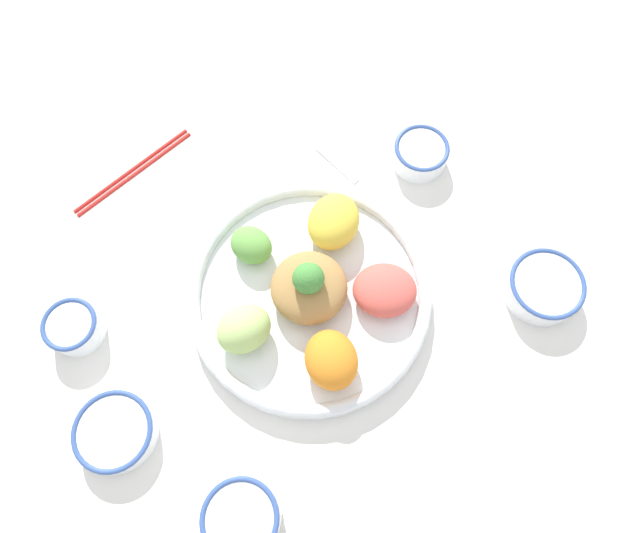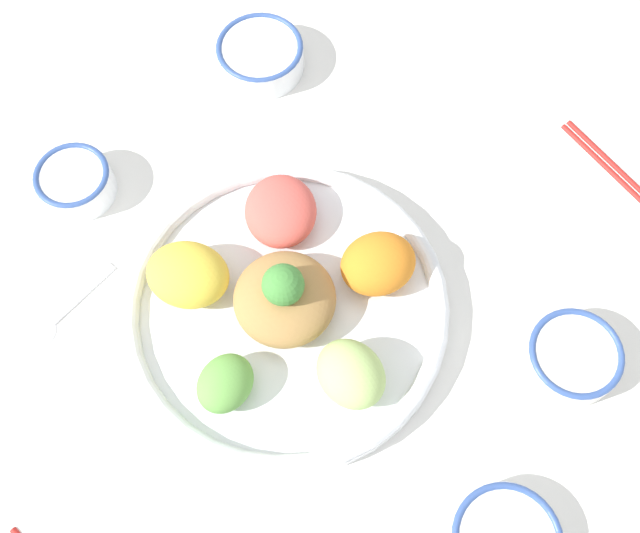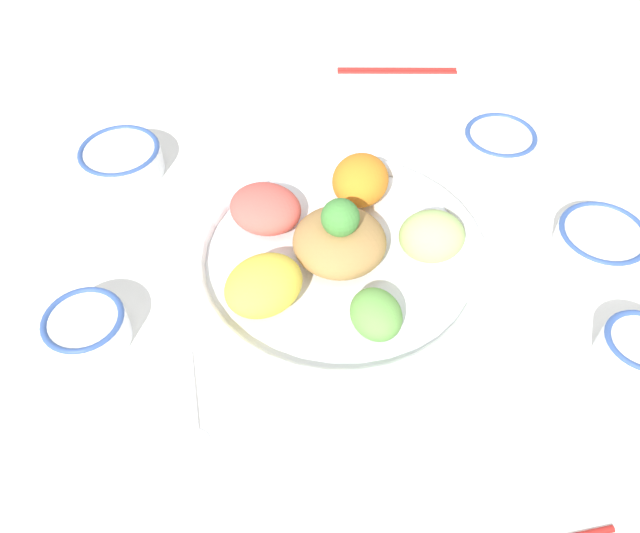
{
  "view_description": "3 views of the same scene",
  "coord_description": "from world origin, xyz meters",
  "px_view_note": "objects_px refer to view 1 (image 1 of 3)",
  "views": [
    {
      "loc": [
        -0.08,
        0.27,
        0.8
      ],
      "look_at": [
        0.01,
        -0.0,
        0.03
      ],
      "focal_mm": 30.0,
      "sensor_mm": 36.0,
      "label": 1
    },
    {
      "loc": [
        0.3,
        0.15,
        0.82
      ],
      "look_at": [
        -0.01,
        0.07,
        0.09
      ],
      "focal_mm": 42.0,
      "sensor_mm": 36.0,
      "label": 2
    },
    {
      "loc": [
        0.4,
        -0.31,
        0.6
      ],
      "look_at": [
        0.02,
        -0.0,
        0.04
      ],
      "focal_mm": 35.0,
      "sensor_mm": 36.0,
      "label": 3
    }
  ],
  "objects_px": {
    "sauce_bowl_dark": "(73,327)",
    "sauce_bowl_far": "(544,287)",
    "chopsticks_pair_near": "(133,171)",
    "salad_platter": "(311,292)",
    "rice_bowl_plain": "(115,432)",
    "rice_bowl_blue": "(239,517)",
    "serving_spoon_main": "(322,150)",
    "sauce_bowl_red": "(420,153)"
  },
  "relations": [
    {
      "from": "sauce_bowl_red",
      "to": "chopsticks_pair_near",
      "type": "height_order",
      "value": "sauce_bowl_red"
    },
    {
      "from": "salad_platter",
      "to": "chopsticks_pair_near",
      "type": "xyz_separation_m",
      "value": [
        0.36,
        -0.12,
        -0.02
      ]
    },
    {
      "from": "sauce_bowl_far",
      "to": "serving_spoon_main",
      "type": "bearing_deg",
      "value": -18.75
    },
    {
      "from": "sauce_bowl_far",
      "to": "serving_spoon_main",
      "type": "distance_m",
      "value": 0.43
    },
    {
      "from": "rice_bowl_blue",
      "to": "serving_spoon_main",
      "type": "bearing_deg",
      "value": -82.39
    },
    {
      "from": "salad_platter",
      "to": "chopsticks_pair_near",
      "type": "distance_m",
      "value": 0.38
    },
    {
      "from": "chopsticks_pair_near",
      "to": "sauce_bowl_far",
      "type": "bearing_deg",
      "value": -61.0
    },
    {
      "from": "rice_bowl_blue",
      "to": "sauce_bowl_dark",
      "type": "height_order",
      "value": "sauce_bowl_dark"
    },
    {
      "from": "salad_platter",
      "to": "chopsticks_pair_near",
      "type": "bearing_deg",
      "value": -17.96
    },
    {
      "from": "sauce_bowl_dark",
      "to": "rice_bowl_plain",
      "type": "relative_size",
      "value": 0.73
    },
    {
      "from": "rice_bowl_blue",
      "to": "serving_spoon_main",
      "type": "height_order",
      "value": "rice_bowl_blue"
    },
    {
      "from": "sauce_bowl_far",
      "to": "chopsticks_pair_near",
      "type": "bearing_deg",
      "value": 0.38
    },
    {
      "from": "sauce_bowl_dark",
      "to": "sauce_bowl_far",
      "type": "height_order",
      "value": "sauce_bowl_dark"
    },
    {
      "from": "sauce_bowl_dark",
      "to": "sauce_bowl_red",
      "type": "bearing_deg",
      "value": -132.33
    },
    {
      "from": "rice_bowl_plain",
      "to": "chopsticks_pair_near",
      "type": "relative_size",
      "value": 0.53
    },
    {
      "from": "rice_bowl_blue",
      "to": "sauce_bowl_dark",
      "type": "bearing_deg",
      "value": -26.3
    },
    {
      "from": "rice_bowl_blue",
      "to": "sauce_bowl_dark",
      "type": "xyz_separation_m",
      "value": [
        0.33,
        -0.16,
        0.0
      ]
    },
    {
      "from": "salad_platter",
      "to": "rice_bowl_plain",
      "type": "bearing_deg",
      "value": 54.99
    },
    {
      "from": "sauce_bowl_far",
      "to": "serving_spoon_main",
      "type": "relative_size",
      "value": 0.89
    },
    {
      "from": "salad_platter",
      "to": "rice_bowl_blue",
      "type": "relative_size",
      "value": 3.56
    },
    {
      "from": "rice_bowl_blue",
      "to": "chopsticks_pair_near",
      "type": "xyz_separation_m",
      "value": [
        0.37,
        -0.44,
        -0.02
      ]
    },
    {
      "from": "rice_bowl_blue",
      "to": "chopsticks_pair_near",
      "type": "bearing_deg",
      "value": -49.97
    },
    {
      "from": "serving_spoon_main",
      "to": "rice_bowl_blue",
      "type": "bearing_deg",
      "value": -54.56
    },
    {
      "from": "rice_bowl_plain",
      "to": "salad_platter",
      "type": "bearing_deg",
      "value": -125.01
    },
    {
      "from": "sauce_bowl_dark",
      "to": "chopsticks_pair_near",
      "type": "relative_size",
      "value": 0.38
    },
    {
      "from": "sauce_bowl_red",
      "to": "sauce_bowl_dark",
      "type": "height_order",
      "value": "sauce_bowl_dark"
    },
    {
      "from": "sauce_bowl_dark",
      "to": "chopsticks_pair_near",
      "type": "height_order",
      "value": "sauce_bowl_dark"
    },
    {
      "from": "sauce_bowl_dark",
      "to": "rice_bowl_plain",
      "type": "distance_m",
      "value": 0.17
    },
    {
      "from": "rice_bowl_blue",
      "to": "rice_bowl_plain",
      "type": "xyz_separation_m",
      "value": [
        0.2,
        -0.05,
        -0.0
      ]
    },
    {
      "from": "chopsticks_pair_near",
      "to": "sauce_bowl_dark",
      "type": "bearing_deg",
      "value": -142.71
    },
    {
      "from": "serving_spoon_main",
      "to": "sauce_bowl_dark",
      "type": "bearing_deg",
      "value": -92.9
    },
    {
      "from": "rice_bowl_blue",
      "to": "rice_bowl_plain",
      "type": "height_order",
      "value": "rice_bowl_blue"
    },
    {
      "from": "rice_bowl_plain",
      "to": "sauce_bowl_far",
      "type": "relative_size",
      "value": 0.98
    },
    {
      "from": "sauce_bowl_red",
      "to": "serving_spoon_main",
      "type": "height_order",
      "value": "sauce_bowl_red"
    },
    {
      "from": "sauce_bowl_red",
      "to": "sauce_bowl_far",
      "type": "distance_m",
      "value": 0.29
    },
    {
      "from": "sauce_bowl_red",
      "to": "rice_bowl_blue",
      "type": "xyz_separation_m",
      "value": [
        0.09,
        0.62,
        -0.0
      ]
    },
    {
      "from": "sauce_bowl_red",
      "to": "serving_spoon_main",
      "type": "bearing_deg",
      "value": 11.69
    },
    {
      "from": "sauce_bowl_dark",
      "to": "rice_bowl_blue",
      "type": "bearing_deg",
      "value": 153.7
    },
    {
      "from": "rice_bowl_plain",
      "to": "chopsticks_pair_near",
      "type": "xyz_separation_m",
      "value": [
        0.17,
        -0.39,
        -0.02
      ]
    },
    {
      "from": "salad_platter",
      "to": "sauce_bowl_far",
      "type": "distance_m",
      "value": 0.36
    },
    {
      "from": "salad_platter",
      "to": "sauce_bowl_red",
      "type": "bearing_deg",
      "value": -108.15
    },
    {
      "from": "salad_platter",
      "to": "rice_bowl_plain",
      "type": "distance_m",
      "value": 0.34
    }
  ]
}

